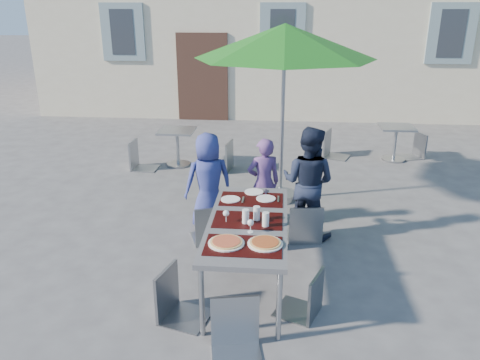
# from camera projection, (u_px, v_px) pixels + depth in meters

# --- Properties ---
(ground) EXTENTS (90.00, 90.00, 0.00)m
(ground) POSITION_uv_depth(u_px,v_px,m) (272.00, 274.00, 5.19)
(ground) COLOR #4A4A4C
(ground) RESTS_ON ground
(dining_table) EXTENTS (0.80, 1.85, 0.76)m
(dining_table) POSITION_uv_depth(u_px,v_px,m) (248.00, 225.00, 4.78)
(dining_table) COLOR #3F3F43
(dining_table) RESTS_ON ground
(pizza_near_left) EXTENTS (0.34, 0.34, 0.03)m
(pizza_near_left) POSITION_uv_depth(u_px,v_px,m) (226.00, 242.00, 4.28)
(pizza_near_left) COLOR white
(pizza_near_left) RESTS_ON dining_table
(pizza_near_right) EXTENTS (0.33, 0.33, 0.03)m
(pizza_near_right) POSITION_uv_depth(u_px,v_px,m) (265.00, 243.00, 4.26)
(pizza_near_right) COLOR white
(pizza_near_right) RESTS_ON dining_table
(glassware) EXTENTS (0.47, 0.34, 0.15)m
(glassware) POSITION_uv_depth(u_px,v_px,m) (252.00, 217.00, 4.65)
(glassware) COLOR silver
(glassware) RESTS_ON dining_table
(place_settings) EXTENTS (0.66, 0.47, 0.01)m
(place_settings) POSITION_uv_depth(u_px,v_px,m) (251.00, 196.00, 5.33)
(place_settings) COLOR white
(place_settings) RESTS_ON dining_table
(child_0) EXTENTS (0.74, 0.62, 1.29)m
(child_0) POSITION_uv_depth(u_px,v_px,m) (209.00, 181.00, 6.12)
(child_0) COLOR navy
(child_0) RESTS_ON ground
(child_1) EXTENTS (0.51, 0.41, 1.22)m
(child_1) POSITION_uv_depth(u_px,v_px,m) (264.00, 183.00, 6.17)
(child_1) COLOR #5D3B7A
(child_1) RESTS_ON ground
(child_2) EXTENTS (0.80, 0.65, 1.44)m
(child_2) POSITION_uv_depth(u_px,v_px,m) (308.00, 182.00, 5.88)
(child_2) COLOR #171F34
(child_2) RESTS_ON ground
(chair_0) EXTENTS (0.55, 0.56, 0.97)m
(chair_0) POSITION_uv_depth(u_px,v_px,m) (210.00, 200.00, 5.72)
(chair_0) COLOR gray
(chair_0) RESTS_ON ground
(chair_1) EXTENTS (0.42, 0.43, 0.93)m
(chair_1) POSITION_uv_depth(u_px,v_px,m) (261.00, 206.00, 5.61)
(chair_1) COLOR gray
(chair_1) RESTS_ON ground
(chair_2) EXTENTS (0.47, 0.47, 0.95)m
(chair_2) POSITION_uv_depth(u_px,v_px,m) (306.00, 200.00, 5.75)
(chair_2) COLOR gray
(chair_2) RESTS_ON ground
(chair_3) EXTENTS (0.52, 0.51, 0.94)m
(chair_3) POSITION_uv_depth(u_px,v_px,m) (175.00, 266.00, 4.31)
(chair_3) COLOR gray
(chair_3) RESTS_ON ground
(chair_4) EXTENTS (0.51, 0.50, 0.87)m
(chair_4) POSITION_uv_depth(u_px,v_px,m) (308.00, 269.00, 4.35)
(chair_4) COLOR gray
(chair_4) RESTS_ON ground
(chair_5) EXTENTS (0.49, 0.49, 0.95)m
(chair_5) POSITION_uv_depth(u_px,v_px,m) (236.00, 298.00, 3.82)
(chair_5) COLOR #8F949A
(chair_5) RESTS_ON ground
(patio_umbrella) EXTENTS (2.55, 2.55, 2.59)m
(patio_umbrella) POSITION_uv_depth(u_px,v_px,m) (285.00, 43.00, 6.43)
(patio_umbrella) COLOR #9DA0A4
(patio_umbrella) RESTS_ON ground
(cafe_table_0) EXTENTS (0.64, 0.64, 0.68)m
(cafe_table_0) POSITION_uv_depth(u_px,v_px,m) (177.00, 142.00, 8.64)
(cafe_table_0) COLOR #9DA0A4
(cafe_table_0) RESTS_ON ground
(bg_chair_l_0) EXTENTS (0.46, 0.45, 0.99)m
(bg_chair_l_0) POSITION_uv_depth(u_px,v_px,m) (138.00, 138.00, 8.40)
(bg_chair_l_0) COLOR #91969C
(bg_chair_l_0) RESTS_ON ground
(bg_chair_r_0) EXTENTS (0.52, 0.51, 1.02)m
(bg_chair_r_0) POSITION_uv_depth(u_px,v_px,m) (224.00, 138.00, 8.32)
(bg_chair_r_0) COLOR gray
(bg_chair_r_0) RESTS_ON ground
(cafe_table_1) EXTENTS (0.63, 0.63, 0.67)m
(cafe_table_1) POSITION_uv_depth(u_px,v_px,m) (396.00, 139.00, 8.92)
(cafe_table_1) COLOR #9DA0A4
(cafe_table_1) RESTS_ON ground
(bg_chair_l_1) EXTENTS (0.58, 0.57, 1.00)m
(bg_chair_l_1) POSITION_uv_depth(u_px,v_px,m) (334.00, 127.00, 9.10)
(bg_chair_l_1) COLOR gray
(bg_chair_l_1) RESTS_ON ground
(bg_chair_r_1) EXTENTS (0.52, 0.52, 0.91)m
(bg_chair_r_1) POSITION_uv_depth(u_px,v_px,m) (418.00, 131.00, 9.07)
(bg_chair_r_1) COLOR gray
(bg_chair_r_1) RESTS_ON ground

